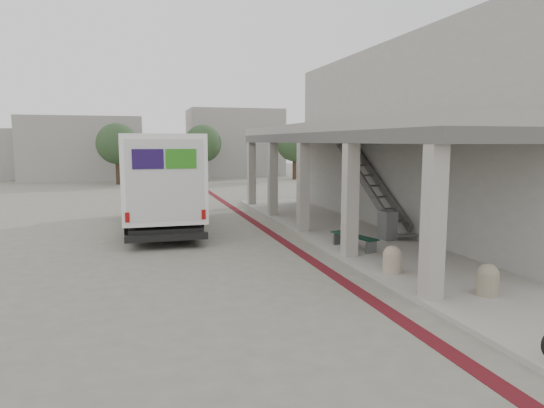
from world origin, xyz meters
name	(u,v)px	position (x,y,z in m)	size (l,w,h in m)	color
ground	(285,269)	(0.00, 0.00, 0.00)	(120.00, 120.00, 0.00)	slate
bike_lane_stripe	(296,250)	(1.00, 2.00, 0.01)	(0.35, 40.00, 0.01)	#541017
sidewalk	(416,257)	(4.00, 0.00, 0.06)	(4.40, 28.00, 0.12)	#9F9A8F
transit_building	(419,141)	(6.83, 4.50, 3.40)	(7.60, 17.00, 7.00)	gray
distant_backdrop	(144,148)	(-2.84, 35.89, 2.70)	(28.00, 10.00, 6.50)	gray
tree_left	(117,144)	(-5.00, 28.00, 3.18)	(3.20, 3.20, 4.80)	#38281C
tree_mid	(203,144)	(2.00, 30.00, 3.18)	(3.20, 3.20, 4.80)	#38281C
tree_right	(295,144)	(10.00, 29.00, 3.18)	(3.20, 3.20, 4.80)	#38281C
fedex_truck	(160,179)	(-2.82, 7.24, 1.93)	(2.77, 8.52, 3.62)	black
bench	(354,239)	(2.60, 1.24, 0.42)	(0.89, 1.81, 0.42)	slate
bollard_near	(488,279)	(3.37, -3.68, 0.46)	(0.46, 0.46, 0.69)	gray
bollard_far	(392,259)	(2.34, -1.50, 0.46)	(0.45, 0.45, 0.68)	tan
utility_cabinet	(387,225)	(4.30, 2.25, 0.60)	(0.43, 0.57, 0.96)	slate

